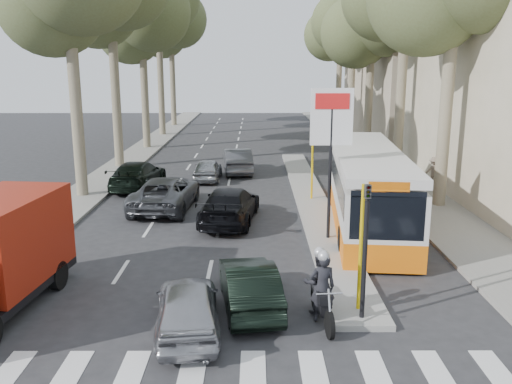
# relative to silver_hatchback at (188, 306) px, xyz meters

# --- Properties ---
(ground) EXTENTS (120.00, 120.00, 0.00)m
(ground) POSITION_rel_silver_hatchback_xyz_m (1.10, 1.92, -0.65)
(ground) COLOR #28282B
(ground) RESTS_ON ground
(sidewalk_right) EXTENTS (3.20, 70.00, 0.12)m
(sidewalk_right) POSITION_rel_silver_hatchback_xyz_m (9.70, 26.92, -0.59)
(sidewalk_right) COLOR gray
(sidewalk_right) RESTS_ON ground
(median_left) EXTENTS (2.40, 64.00, 0.12)m
(median_left) POSITION_rel_silver_hatchback_xyz_m (-6.90, 29.92, -0.59)
(median_left) COLOR gray
(median_left) RESTS_ON ground
(traffic_island) EXTENTS (1.50, 26.00, 0.16)m
(traffic_island) POSITION_rel_silver_hatchback_xyz_m (4.35, 12.92, -0.57)
(traffic_island) COLOR gray
(traffic_island) RESTS_ON ground
(building_far) EXTENTS (11.00, 20.00, 16.00)m
(building_far) POSITION_rel_silver_hatchback_xyz_m (16.60, 35.92, 7.35)
(building_far) COLOR #B7A88E
(building_far) RESTS_ON ground
(billboard) EXTENTS (1.50, 12.10, 5.60)m
(billboard) POSITION_rel_silver_hatchback_xyz_m (4.35, 6.92, 3.06)
(billboard) COLOR yellow
(billboard) RESTS_ON ground
(traffic_light_island) EXTENTS (0.16, 0.41, 3.60)m
(traffic_light_island) POSITION_rel_silver_hatchback_xyz_m (4.35, 0.42, 1.84)
(traffic_light_island) COLOR black
(traffic_light_island) RESTS_ON ground
(tree_l_c) EXTENTS (7.40, 7.20, 13.71)m
(tree_l_c) POSITION_rel_silver_hatchback_xyz_m (-6.67, 30.03, 9.39)
(tree_l_c) COLOR #6B604C
(tree_l_c) RESTS_ON ground
(tree_l_d) EXTENTS (7.40, 7.20, 15.66)m
(tree_l_d) POSITION_rel_silver_hatchback_xyz_m (-6.77, 38.03, 11.11)
(tree_l_d) COLOR #6B604C
(tree_l_d) RESTS_ON ground
(tree_l_e) EXTENTS (7.40, 7.20, 14.49)m
(tree_l_e) POSITION_rel_silver_hatchback_xyz_m (-6.87, 46.03, 10.08)
(tree_l_e) COLOR #6B604C
(tree_l_e) RESTS_ON ground
(tree_r_c) EXTENTS (7.40, 7.20, 13.32)m
(tree_r_c) POSITION_rel_silver_hatchback_xyz_m (10.13, 28.03, 9.04)
(tree_r_c) COLOR #6B604C
(tree_r_c) RESTS_ON ground
(tree_r_d) EXTENTS (7.40, 7.20, 14.88)m
(tree_r_d) POSITION_rel_silver_hatchback_xyz_m (10.23, 36.03, 10.42)
(tree_r_d) COLOR #6B604C
(tree_r_d) RESTS_ON ground
(tree_r_e) EXTENTS (7.40, 7.20, 14.10)m
(tree_r_e) POSITION_rel_silver_hatchback_xyz_m (10.33, 44.03, 9.73)
(tree_r_e) COLOR #6B604C
(tree_r_e) RESTS_ON ground
(silver_hatchback) EXTENTS (1.98, 3.96, 1.30)m
(silver_hatchback) POSITION_rel_silver_hatchback_xyz_m (0.00, 0.00, 0.00)
(silver_hatchback) COLOR #A0A2A8
(silver_hatchback) RESTS_ON ground
(dark_hatchback) EXTENTS (1.89, 4.05, 1.28)m
(dark_hatchback) POSITION_rel_silver_hatchback_xyz_m (1.49, 1.37, -0.01)
(dark_hatchback) COLOR black
(dark_hatchback) RESTS_ON ground
(queue_car_a) EXTENTS (2.84, 5.46, 1.47)m
(queue_car_a) POSITION_rel_silver_hatchback_xyz_m (-2.40, 11.59, 0.09)
(queue_car_a) COLOR #4B4D52
(queue_car_a) RESTS_ON ground
(queue_car_b) EXTENTS (2.64, 5.25, 1.46)m
(queue_car_b) POSITION_rel_silver_hatchback_xyz_m (0.60, 9.45, 0.08)
(queue_car_b) COLOR black
(queue_car_b) RESTS_ON ground
(queue_car_c) EXTENTS (1.53, 3.66, 1.24)m
(queue_car_c) POSITION_rel_silver_hatchback_xyz_m (-1.03, 17.86, -0.03)
(queue_car_c) COLOR #96999D
(queue_car_c) RESTS_ON ground
(queue_car_d) EXTENTS (2.01, 4.62, 1.48)m
(queue_car_d) POSITION_rel_silver_hatchback_xyz_m (0.60, 20.06, 0.09)
(queue_car_d) COLOR #43454A
(queue_car_d) RESTS_ON ground
(queue_car_e) EXTENTS (2.47, 5.17, 1.45)m
(queue_car_e) POSITION_rel_silver_hatchback_xyz_m (-4.54, 15.81, 0.08)
(queue_car_e) COLOR black
(queue_car_e) RESTS_ON ground
(city_bus) EXTENTS (3.63, 11.92, 3.09)m
(city_bus) POSITION_rel_silver_hatchback_xyz_m (6.19, 9.33, 0.98)
(city_bus) COLOR orange
(city_bus) RESTS_ON ground
(motorcycle) EXTENTS (0.88, 2.28, 1.94)m
(motorcycle) POSITION_rel_silver_hatchback_xyz_m (3.32, 0.66, 0.23)
(motorcycle) COLOR black
(motorcycle) RESTS_ON ground
(pedestrian_near) EXTENTS (0.83, 1.25, 1.96)m
(pedestrian_near) POSITION_rel_silver_hatchback_xyz_m (8.30, 9.68, 0.45)
(pedestrian_near) COLOR #413652
(pedestrian_near) RESTS_ON sidewalk_right
(pedestrian_far) EXTENTS (1.03, 0.52, 1.55)m
(pedestrian_far) POSITION_rel_silver_hatchback_xyz_m (11.10, 15.84, 0.25)
(pedestrian_far) COLOR #6F6153
(pedestrian_far) RESTS_ON sidewalk_right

